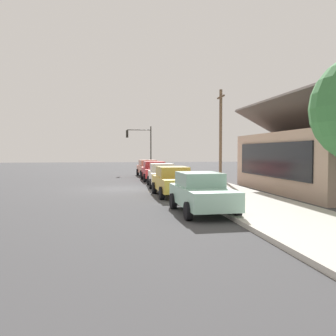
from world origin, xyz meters
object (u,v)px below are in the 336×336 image
car_coral (148,168)px  car_seafoam (202,192)px  car_ivory (162,175)px  car_mustard (174,181)px  car_cherry (155,171)px  traffic_light_main (141,142)px  fire_hydrant_red (200,186)px  utility_pole_wooden (221,133)px

car_coral → car_seafoam: bearing=-2.8°
car_seafoam → car_ivory: bearing=178.4°
car_coral → car_mustard: same height
car_mustard → car_cherry: bearing=177.5°
traffic_light_main → car_cherry: bearing=1.9°
car_coral → car_ivory: size_ratio=1.07×
car_ivory → car_coral: bearing=-177.9°
car_mustard → fire_hydrant_red: size_ratio=6.22×
car_cherry → traffic_light_main: size_ratio=0.87×
car_mustard → traffic_light_main: traffic_light_main is taller
car_ivory → car_mustard: size_ratio=1.05×
traffic_light_main → car_ivory: bearing=0.9°
traffic_light_main → utility_pole_wooden: 12.52m
car_seafoam → car_cherry: bearing=177.9°
car_ivory → car_seafoam: 11.07m
car_mustard → car_ivory: bearing=177.5°
traffic_light_main → fire_hydrant_red: size_ratio=7.32×
car_coral → car_cherry: bearing=-2.8°
utility_pole_wooden → fire_hydrant_red: (9.37, -4.00, -3.43)m
car_coral → car_ivory: same height
car_mustard → car_seafoam: bearing=0.2°
car_seafoam → utility_pole_wooden: size_ratio=0.58×
car_coral → car_seafoam: same height
car_mustard → utility_pole_wooden: bearing=148.4°
car_cherry → utility_pole_wooden: 6.31m
car_ivory → car_cherry: bearing=-178.4°
car_mustard → fire_hydrant_red: bearing=94.0°
car_cherry → car_ivory: size_ratio=0.98×
utility_pole_wooden → car_coral: bearing=-142.0°
car_cherry → car_seafoam: size_ratio=1.03×
utility_pole_wooden → car_ivory: bearing=-52.6°
traffic_light_main → utility_pole_wooden: utility_pole_wooden is taller
traffic_light_main → utility_pole_wooden: bearing=26.9°
car_mustard → car_coral: bearing=177.8°
car_cherry → fire_hydrant_red: car_cherry is taller
car_coral → utility_pole_wooden: bearing=35.3°
car_coral → car_ivory: bearing=-3.3°
car_mustard → traffic_light_main: size_ratio=0.85×
traffic_light_main → fire_hydrant_red: traffic_light_main is taller
car_ivory → traffic_light_main: bearing=-176.5°
car_cherry → car_mustard: (10.82, -0.19, -0.00)m
fire_hydrant_red → traffic_light_main: bearing=-175.4°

